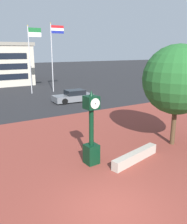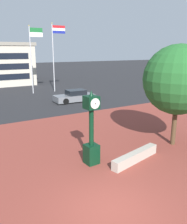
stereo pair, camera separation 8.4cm
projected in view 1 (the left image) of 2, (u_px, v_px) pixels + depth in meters
name	position (u px, v px, depth m)	size (l,w,h in m)	color
ground_plane	(112.00, 210.00, 8.31)	(200.00, 200.00, 0.00)	#262628
plaza_brick_paving	(63.00, 163.00, 11.75)	(44.00, 16.30, 0.01)	brown
planter_wall	(135.00, 156.00, 11.88)	(3.20, 0.40, 0.50)	#ADA393
street_clock	(91.00, 133.00, 11.34)	(0.66, 0.72, 3.65)	black
plaza_tree	(178.00, 81.00, 13.40)	(4.20, 3.91, 5.79)	#4C3823
car_street_far	(74.00, 96.00, 25.63)	(4.35, 1.98, 1.28)	slate
flagpole_primary	(31.00, 53.00, 29.45)	(1.73, 0.14, 8.38)	silver
flagpole_secondary	(53.00, 51.00, 30.86)	(1.86, 0.14, 8.80)	silver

